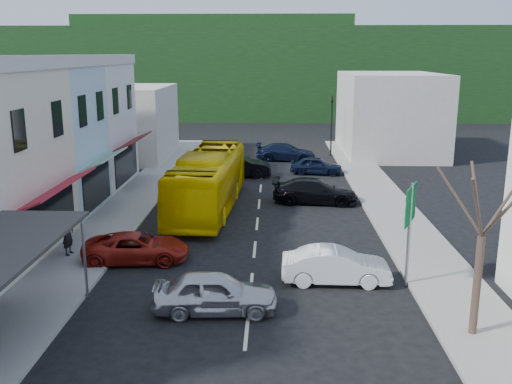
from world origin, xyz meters
The scene contains 18 objects.
ground centered at (0.00, 0.00, 0.00)m, with size 120.00×120.00×0.00m, color black.
sidewalk_left centered at (-7.50, 10.00, 0.07)m, with size 3.00×52.00×0.15m, color gray.
sidewalk_right centered at (7.50, 10.00, 0.07)m, with size 3.00×52.00×0.15m, color gray.
distant_block_left centered at (-12.00, 27.00, 3.00)m, with size 8.00×10.00×6.00m, color #B7B2A8.
distant_block_right centered at (11.00, 30.00, 3.50)m, with size 8.00×12.00×7.00m, color #B7B2A8.
hillside centered at (-1.45, 65.09, 6.73)m, with size 80.00×26.00×14.00m.
bus centered at (-2.85, 10.72, 1.55)m, with size 2.50×11.60×3.10m, color #EBC601.
car_silver centered at (-1.14, -2.48, 0.70)m, with size 1.80×4.40×1.40m, color silver.
car_white centered at (3.27, 0.25, 0.70)m, with size 1.80×4.40×1.40m, color white.
car_red centered at (-5.00, 2.32, 0.70)m, with size 1.90×4.60×1.40m, color maroon.
car_black_near centered at (3.32, 12.36, 0.70)m, with size 1.84×4.50×1.40m, color black.
car_navy_mid centered at (3.99, 20.67, 0.70)m, with size 1.80×4.40×1.40m, color black.
car_black_far centered at (-1.75, 19.67, 0.70)m, with size 1.80×4.40×1.40m, color black.
car_navy_far centered at (1.85, 26.06, 0.70)m, with size 1.84×4.50×1.40m, color black.
pedestrian_left centered at (-8.05, 2.71, 1.00)m, with size 0.60×0.40×1.70m, color black.
direction_sign centered at (5.92, -0.03, 2.02)m, with size 0.92×1.75×4.05m, color #055823, non-canonical shape.
street_tree centered at (7.11, -4.01, 3.33)m, with size 2.20×2.20×6.66m, color #38291F, non-canonical shape.
traffic_signal centered at (5.80, 28.41, 2.57)m, with size 0.82×1.14×5.15m, color black, non-canonical shape.
Camera 1 is at (0.81, -20.54, 8.70)m, focal length 40.00 mm.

